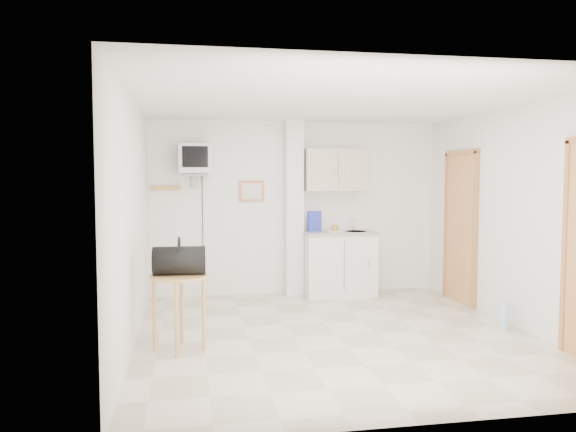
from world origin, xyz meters
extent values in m
plane|color=beige|center=(0.00, 0.00, 0.00)|extent=(4.50, 4.50, 0.00)
cube|color=white|center=(0.00, 2.25, 1.25)|extent=(4.20, 0.04, 2.50)
cube|color=white|center=(0.00, -2.25, 1.25)|extent=(4.20, 0.04, 2.50)
cube|color=white|center=(-2.10, 0.00, 1.25)|extent=(0.04, 4.50, 2.50)
cube|color=white|center=(2.10, 0.00, 1.25)|extent=(0.04, 4.50, 2.50)
cube|color=white|center=(0.00, 0.00, 2.50)|extent=(4.20, 4.50, 0.04)
cube|color=white|center=(-0.05, 2.14, 1.25)|extent=(0.25, 0.22, 2.50)
cube|color=#C1724B|center=(-0.65, 2.23, 1.50)|extent=(0.36, 0.03, 0.30)
cube|color=silver|center=(-0.65, 2.22, 1.50)|extent=(0.28, 0.01, 0.22)
cube|color=#B88545|center=(-1.85, 2.22, 1.55)|extent=(0.40, 0.05, 0.06)
cube|color=white|center=(-0.32, 2.24, 0.95)|extent=(0.15, 0.02, 0.08)
cylinder|color=#B88545|center=(-2.00, 2.16, 1.54)|extent=(0.02, 0.08, 0.02)
cylinder|color=#B88545|center=(-1.70, 2.16, 1.54)|extent=(0.02, 0.08, 0.02)
cube|color=#A26735|center=(2.08, 1.25, 1.00)|extent=(0.04, 0.75, 2.00)
cube|color=olive|center=(2.07, 1.25, 1.00)|extent=(0.06, 0.87, 2.06)
cube|color=silver|center=(0.58, 1.98, 0.44)|extent=(1.00, 0.55, 0.88)
cube|color=#9D9385|center=(0.58, 1.98, 0.90)|extent=(1.03, 0.58, 0.04)
cylinder|color=#B7B7BA|center=(0.83, 1.98, 0.90)|extent=(0.30, 0.30, 0.05)
cylinder|color=#B7B7BA|center=(0.83, 2.12, 1.00)|extent=(0.02, 0.02, 0.16)
cylinder|color=#B7B7BA|center=(0.83, 2.06, 1.07)|extent=(0.02, 0.13, 0.02)
cube|color=beige|center=(0.55, 2.09, 1.80)|extent=(0.90, 0.32, 0.60)
cube|color=#262EAD|center=(0.24, 2.09, 1.06)|extent=(0.19, 0.07, 0.29)
cylinder|color=white|center=(0.51, 1.96, 0.93)|extent=(0.22, 0.22, 0.01)
sphere|color=tan|center=(0.51, 1.96, 0.97)|extent=(0.11, 0.11, 0.11)
cube|color=slate|center=(-1.45, 2.09, 1.73)|extent=(0.36, 0.32, 0.02)
cube|color=slate|center=(-1.45, 2.22, 1.65)|extent=(0.10, 0.06, 0.20)
cube|color=silver|center=(-1.45, 2.02, 1.95)|extent=(0.44, 0.42, 0.40)
cube|color=black|center=(-1.45, 1.80, 1.97)|extent=(0.34, 0.02, 0.28)
cylinder|color=black|center=(-1.35, 2.23, 0.86)|extent=(0.01, 0.01, 1.73)
cylinder|color=#B88545|center=(-1.65, -0.26, 0.73)|extent=(0.56, 0.56, 0.03)
cylinder|color=#B88545|center=(-1.41, -0.28, 0.36)|extent=(0.04, 0.04, 0.72)
cylinder|color=#B88545|center=(-1.63, -0.02, 0.36)|extent=(0.04, 0.04, 0.72)
cylinder|color=#B88545|center=(-1.89, -0.23, 0.36)|extent=(0.04, 0.04, 0.72)
cylinder|color=#B88545|center=(-1.67, -0.50, 0.36)|extent=(0.04, 0.04, 0.72)
cylinder|color=black|center=(-1.64, -0.24, 0.89)|extent=(0.52, 0.30, 0.28)
torus|color=black|center=(-1.64, -0.24, 1.02)|extent=(0.03, 0.21, 0.21)
cylinder|color=#A6C8E8|center=(1.90, -0.14, 0.15)|extent=(0.11, 0.11, 0.31)
cylinder|color=#A6C8E8|center=(1.90, -0.14, 0.33)|extent=(0.03, 0.03, 0.04)
camera|label=1|loc=(-1.55, -5.77, 1.70)|focal=35.00mm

